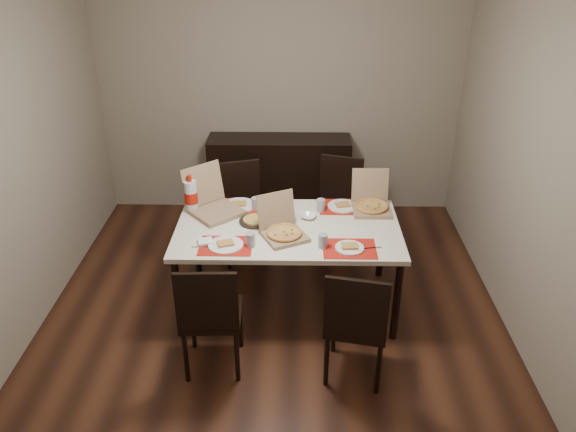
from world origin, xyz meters
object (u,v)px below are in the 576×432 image
(chair_near_left, at_px, (210,314))
(sideboard, at_px, (280,178))
(chair_near_right, at_px, (356,321))
(chair_far_left, at_px, (241,207))
(chair_far_right, at_px, (338,201))
(pizza_box_center, at_px, (283,230))
(dip_bowl, at_px, (308,216))
(dining_table, at_px, (288,234))
(soda_bottle, at_px, (191,196))

(chair_near_left, bearing_deg, sideboard, 80.52)
(chair_near_right, bearing_deg, chair_near_left, 176.25)
(chair_near_left, bearing_deg, chair_far_left, 87.65)
(sideboard, height_order, chair_far_right, chair_far_right)
(chair_near_left, relative_size, pizza_box_center, 2.08)
(dip_bowl, bearing_deg, chair_far_right, 69.07)
(chair_far_right, bearing_deg, chair_near_left, -119.39)
(sideboard, distance_m, dining_table, 1.65)
(sideboard, distance_m, soda_bottle, 1.60)
(chair_near_right, xyz_separation_m, soda_bottle, (-1.30, 1.14, 0.38))
(chair_near_right, relative_size, pizza_box_center, 2.08)
(sideboard, distance_m, dip_bowl, 1.54)
(chair_far_left, height_order, pizza_box_center, pizza_box_center)
(chair_near_right, xyz_separation_m, dip_bowl, (-0.32, 1.04, 0.25))
(chair_near_right, relative_size, soda_bottle, 2.79)
(dip_bowl, relative_size, soda_bottle, 0.38)
(dip_bowl, bearing_deg, dining_table, -137.21)
(chair_far_left, distance_m, dip_bowl, 0.95)
(dining_table, xyz_separation_m, pizza_box_center, (-0.04, -0.14, 0.12))
(sideboard, distance_m, chair_far_left, 0.89)
(chair_near_left, height_order, soda_bottle, soda_bottle)
(dining_table, relative_size, pizza_box_center, 4.03)
(chair_near_left, height_order, chair_far_left, same)
(pizza_box_center, distance_m, dip_bowl, 0.36)
(sideboard, height_order, dip_bowl, sideboard)
(sideboard, relative_size, pizza_box_center, 3.36)
(dip_bowl, bearing_deg, sideboard, 100.86)
(chair_near_left, xyz_separation_m, chair_near_right, (1.01, -0.07, 0.00))
(chair_far_left, bearing_deg, dip_bowl, -46.57)
(chair_near_right, distance_m, chair_far_right, 1.84)
(chair_far_left, height_order, soda_bottle, soda_bottle)
(chair_near_left, xyz_separation_m, chair_far_left, (0.07, 1.64, 0.00))
(chair_near_left, distance_m, chair_near_right, 1.01)
(dining_table, xyz_separation_m, soda_bottle, (-0.81, 0.26, 0.21))
(chair_near_right, xyz_separation_m, chair_far_left, (-0.94, 1.70, 0.00))
(sideboard, relative_size, soda_bottle, 4.51)
(sideboard, height_order, soda_bottle, soda_bottle)
(dining_table, xyz_separation_m, chair_far_left, (-0.46, 0.81, -0.17))
(sideboard, distance_m, chair_near_right, 2.59)
(chair_near_left, relative_size, dip_bowl, 7.40)
(chair_far_left, height_order, dip_bowl, chair_far_left)
(chair_near_right, bearing_deg, chair_far_left, 118.97)
(chair_far_left, bearing_deg, chair_near_right, -61.03)
(dining_table, height_order, soda_bottle, soda_bottle)
(dining_table, bearing_deg, chair_near_right, -61.50)
(chair_near_left, bearing_deg, soda_bottle, 104.91)
(chair_far_right, xyz_separation_m, dip_bowl, (-0.30, -0.80, 0.25))
(chair_near_left, xyz_separation_m, chair_far_right, (1.00, 1.77, 0.00))
(chair_near_right, relative_size, chair_far_right, 1.00)
(sideboard, height_order, dining_table, sideboard)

